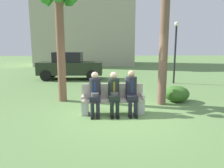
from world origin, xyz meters
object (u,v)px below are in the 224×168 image
Objects in this scene: palm_tree_tall at (60,11)px; street_lamp at (175,46)px; park_bench at (113,100)px; shrub_near_bench at (176,94)px; seated_man_right at (131,90)px; parked_car_near at (70,66)px; building_backdrop at (85,12)px; seated_man_middle at (114,91)px; seated_man_left at (95,91)px.

palm_tree_tall reaches higher than street_lamp.
shrub_near_bench is at bearing 25.93° from park_bench.
seated_man_right is 0.33× the size of parked_car_near.
building_backdrop is (0.39, 11.14, 4.88)m from parked_car_near.
building_backdrop is at bearing 104.05° from shrub_near_bench.
shrub_near_bench is 7.40m from parked_car_near.
seated_man_right is at bearing -121.99° from street_lamp.
street_lamp is at bearing 31.60° from palm_tree_tall.
street_lamp reaches higher than seated_man_middle.
seated_man_right is at bearing 1.07° from seated_man_middle.
parked_car_near is at bearing -92.00° from building_backdrop.
seated_man_middle is 0.11× the size of building_backdrop.
building_backdrop reaches higher than park_bench.
seated_man_left is 1.01× the size of seated_man_middle.
seated_man_left is 0.28× the size of palm_tree_tall.
building_backdrop is (-1.22, 18.23, 4.99)m from seated_man_left.
building_backdrop is at bearing 112.94° from street_lamp.
park_bench is 0.17× the size of building_backdrop.
street_lamp is (3.75, 5.16, 1.34)m from seated_man_middle.
seated_man_middle is (0.03, -0.13, 0.29)m from park_bench.
seated_man_left reaches higher than seated_man_middle.
shrub_near_bench is 0.28× the size of street_lamp.
parked_car_near is 0.35× the size of building_backdrop.
seated_man_right is 2.37m from shrub_near_bench.
parked_car_near is at bearing 93.99° from palm_tree_tall.
palm_tree_tall is at bearing 143.23° from seated_man_right.
building_backdrop is at bearing 95.54° from park_bench.
seated_man_right reaches higher than park_bench.
building_backdrop is (0.02, 16.48, 2.44)m from palm_tree_tall.
seated_man_middle is at bearing -178.93° from seated_man_right.
palm_tree_tall is 1.15× the size of parked_car_near.
park_bench is 0.57× the size of street_lamp.
street_lamp is (5.92, -1.93, 1.22)m from parked_car_near.
palm_tree_tall reaches higher than seated_man_right.
palm_tree_tall is 6.63m from street_lamp.
seated_man_right is 0.12× the size of building_backdrop.
palm_tree_tall reaches higher than park_bench.
seated_man_left is 0.57m from seated_man_middle.
shrub_near_bench is (3.01, 1.33, -0.43)m from seated_man_left.
park_bench is at bearing -154.07° from shrub_near_bench.
palm_tree_tall is at bearing -90.06° from building_backdrop.
building_backdrop is at bearing 89.94° from palm_tree_tall.
seated_man_left is at bearing 179.91° from seated_man_middle.
park_bench is 0.65m from seated_man_right.
park_bench is 0.42× the size of palm_tree_tall.
building_backdrop is (-2.31, 18.22, 4.97)m from seated_man_right.
seated_man_left is 18.94m from building_backdrop.
parked_car_near is (-4.62, 5.76, 0.54)m from shrub_near_bench.
street_lamp is at bearing -67.06° from building_backdrop.
parked_car_near is at bearing 161.93° from street_lamp.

